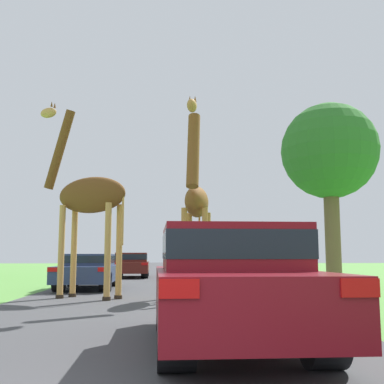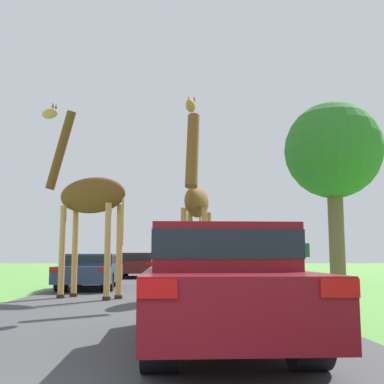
# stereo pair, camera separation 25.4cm
# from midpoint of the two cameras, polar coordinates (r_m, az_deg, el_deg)

# --- Properties ---
(road) EXTENTS (6.60, 120.00, 0.00)m
(road) POSITION_cam_midpoint_polar(r_m,az_deg,el_deg) (31.89, -4.09, -9.63)
(road) COLOR #424244
(road) RESTS_ON ground
(giraffe_near_road) EXTENTS (0.95, 2.87, 5.09)m
(giraffe_near_road) POSITION_cam_midpoint_polar(r_m,az_deg,el_deg) (12.83, 1.06, -1.13)
(giraffe_near_road) COLOR #B77F3D
(giraffe_near_road) RESTS_ON ground
(giraffe_companion) EXTENTS (2.81, 1.84, 5.60)m
(giraffe_companion) POSITION_cam_midpoint_polar(r_m,az_deg,el_deg) (13.47, -11.70, -0.74)
(giraffe_companion) COLOR tan
(giraffe_companion) RESTS_ON ground
(car_lead_maroon) EXTENTS (1.83, 4.46, 1.49)m
(car_lead_maroon) POSITION_cam_midpoint_polar(r_m,az_deg,el_deg) (6.22, 4.38, -10.51)
(car_lead_maroon) COLOR maroon
(car_lead_maroon) RESTS_ON ground
(car_queue_right) EXTENTS (1.83, 4.53, 1.31)m
(car_queue_right) POSITION_cam_midpoint_polar(r_m,az_deg,el_deg) (26.47, -6.30, -8.49)
(car_queue_right) COLOR #561914
(car_queue_right) RESTS_ON ground
(car_queue_left) EXTENTS (1.81, 4.10, 1.43)m
(car_queue_left) POSITION_cam_midpoint_polar(r_m,az_deg,el_deg) (23.05, 1.96, -8.54)
(car_queue_left) COLOR black
(car_queue_left) RESTS_ON ground
(car_far_ahead) EXTENTS (1.83, 4.54, 1.20)m
(car_far_ahead) POSITION_cam_midpoint_polar(r_m,az_deg,el_deg) (17.37, -11.47, -9.01)
(car_far_ahead) COLOR navy
(car_far_ahead) RESTS_ON ground
(tree_left_edge) EXTENTS (3.86, 3.86, 7.27)m
(tree_left_edge) POSITION_cam_midpoint_polar(r_m,az_deg,el_deg) (20.16, 16.75, 4.54)
(tree_left_edge) COLOR brown
(tree_left_edge) RESTS_ON ground
(sign_post) EXTENTS (0.70, 0.08, 1.53)m
(sign_post) POSITION_cam_midpoint_polar(r_m,az_deg,el_deg) (15.77, 13.01, -7.61)
(sign_post) COLOR #4C3823
(sign_post) RESTS_ON ground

